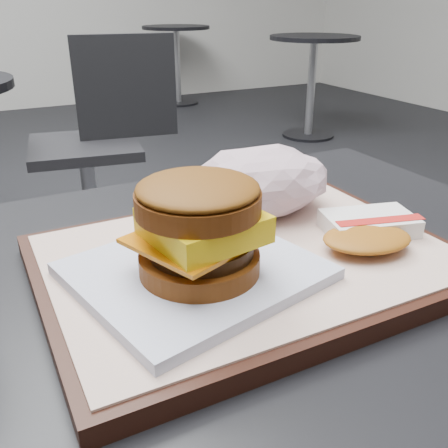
% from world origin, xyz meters
% --- Properties ---
extents(customer_table, '(0.80, 0.60, 0.77)m').
position_xyz_m(customer_table, '(0.00, 0.00, 0.58)').
color(customer_table, '#A5A5AA').
rests_on(customer_table, ground).
extents(serving_tray, '(0.38, 0.28, 0.02)m').
position_xyz_m(serving_tray, '(0.04, 0.01, 0.78)').
color(serving_tray, black).
rests_on(serving_tray, customer_table).
extents(breakfast_sandwich, '(0.22, 0.21, 0.09)m').
position_xyz_m(breakfast_sandwich, '(-0.03, -0.02, 0.83)').
color(breakfast_sandwich, white).
rests_on(breakfast_sandwich, serving_tray).
extents(hash_brown, '(0.13, 0.11, 0.02)m').
position_xyz_m(hash_brown, '(0.15, -0.02, 0.80)').
color(hash_brown, white).
rests_on(hash_brown, serving_tray).
extents(crumpled_wrapper, '(0.16, 0.12, 0.07)m').
position_xyz_m(crumpled_wrapper, '(0.10, 0.09, 0.82)').
color(crumpled_wrapper, silver).
rests_on(crumpled_wrapper, serving_tray).
extents(neighbor_chair, '(0.63, 0.48, 0.88)m').
position_xyz_m(neighbor_chair, '(0.29, 1.63, 0.51)').
color(neighbor_chair, '#AFAFB4').
rests_on(neighbor_chair, ground).
extents(bg_table_near, '(0.66, 0.66, 0.75)m').
position_xyz_m(bg_table_near, '(2.20, 2.80, 0.56)').
color(bg_table_near, black).
rests_on(bg_table_near, ground).
extents(bg_table_far, '(0.66, 0.66, 0.75)m').
position_xyz_m(bg_table_far, '(1.80, 4.50, 0.56)').
color(bg_table_far, black).
rests_on(bg_table_far, ground).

